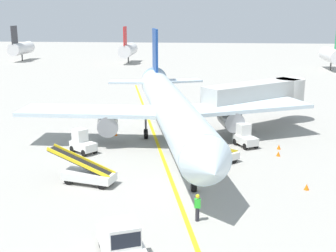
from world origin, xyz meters
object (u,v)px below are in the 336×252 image
object	(u,v)px
pushback_tug	(121,241)
safety_cone_nose_right	(116,134)
airliner	(170,107)
baggage_tug_near_wing	(245,136)
safety_cone_nose_left	(278,154)
belt_loader_forward_hold	(87,173)
belt_loader_aft_hold	(216,156)
jet_bridge	(262,94)
safety_cone_wingtip_right	(307,187)
baggage_tug_by_cargo_door	(82,142)
ground_crew_marshaller	(197,207)
safety_cone_wingtip_left	(279,147)

from	to	relation	value
pushback_tug	safety_cone_nose_right	bearing A→B (deg)	102.62
airliner	safety_cone_nose_right	xyz separation A→B (m)	(-5.64, 1.71, -3.20)
baggage_tug_near_wing	safety_cone_nose_left	distance (m)	3.85
belt_loader_forward_hold	belt_loader_aft_hold	distance (m)	10.46
jet_bridge	safety_cone_wingtip_right	bearing A→B (deg)	-85.92
belt_loader_aft_hold	safety_cone_nose_left	world-z (taller)	belt_loader_aft_hold
pushback_tug	baggage_tug_by_cargo_door	size ratio (longest dim) A/B	1.50
airliner	baggage_tug_by_cargo_door	bearing A→B (deg)	-152.19
belt_loader_forward_hold	safety_cone_nose_left	size ratio (longest dim) A/B	11.73
jet_bridge	pushback_tug	bearing A→B (deg)	-109.74
safety_cone_nose_left	baggage_tug_by_cargo_door	bearing A→B (deg)	-178.08
baggage_tug_by_cargo_door	belt_loader_aft_hold	distance (m)	11.86
baggage_tug_by_cargo_door	belt_loader_forward_hold	size ratio (longest dim) A/B	0.52
belt_loader_forward_hold	belt_loader_aft_hold	xyz separation A→B (m)	(9.25, 4.89, 0.00)
baggage_tug_near_wing	baggage_tug_by_cargo_door	size ratio (longest dim) A/B	1.01
jet_bridge	belt_loader_forward_hold	distance (m)	23.06
belt_loader_forward_hold	safety_cone_wingtip_right	world-z (taller)	belt_loader_forward_hold
jet_bridge	safety_cone_wingtip_right	world-z (taller)	jet_bridge
belt_loader_aft_hold	baggage_tug_near_wing	bearing A→B (deg)	63.10
pushback_tug	belt_loader_aft_hold	size ratio (longest dim) A/B	0.88
belt_loader_forward_hold	safety_cone_nose_right	world-z (taller)	belt_loader_forward_hold
safety_cone_nose_left	safety_cone_nose_right	size ratio (longest dim) A/B	1.00
pushback_tug	ground_crew_marshaller	bearing A→B (deg)	50.81
jet_bridge	belt_loader_forward_hold	bearing A→B (deg)	-128.58
baggage_tug_near_wing	ground_crew_marshaller	size ratio (longest dim) A/B	1.61
belt_loader_aft_hold	airliner	bearing A→B (deg)	124.79
ground_crew_marshaller	safety_cone_nose_left	distance (m)	14.41
ground_crew_marshaller	safety_cone_nose_left	bearing A→B (deg)	62.61
belt_loader_aft_hold	safety_cone_wingtip_left	bearing A→B (deg)	39.39
belt_loader_aft_hold	safety_cone_wingtip_left	size ratio (longest dim) A/B	10.45
safety_cone_wingtip_right	belt_loader_aft_hold	bearing A→B (deg)	143.61
baggage_tug_near_wing	jet_bridge	bearing A→B (deg)	73.30
airliner	baggage_tug_by_cargo_door	world-z (taller)	airliner
baggage_tug_by_cargo_door	ground_crew_marshaller	size ratio (longest dim) A/B	1.59
baggage_tug_near_wing	belt_loader_aft_hold	xyz separation A→B (m)	(-2.74, -5.40, -0.15)
airliner	belt_loader_aft_hold	size ratio (longest dim) A/B	7.62
belt_loader_aft_hold	safety_cone_wingtip_right	xyz separation A→B (m)	(6.28, -4.63, -0.56)
safety_cone_nose_left	jet_bridge	bearing A→B (deg)	92.27
belt_loader_aft_hold	safety_cone_wingtip_left	world-z (taller)	belt_loader_aft_hold
ground_crew_marshaller	safety_cone_nose_right	distance (m)	19.85
pushback_tug	baggage_tug_near_wing	distance (m)	21.35
ground_crew_marshaller	pushback_tug	bearing A→B (deg)	-129.19
pushback_tug	safety_cone_nose_right	size ratio (longest dim) A/B	9.21
jet_bridge	belt_loader_aft_hold	world-z (taller)	jet_bridge
baggage_tug_by_cargo_door	ground_crew_marshaller	world-z (taller)	baggage_tug_by_cargo_door
baggage_tug_near_wing	airliner	bearing A→B (deg)	174.39
airliner	jet_bridge	bearing A→B (deg)	36.82
pushback_tug	safety_cone_nose_right	xyz separation A→B (m)	(-5.00, 22.34, -0.77)
pushback_tug	belt_loader_aft_hold	xyz separation A→B (m)	(4.86, 14.55, -0.22)
safety_cone_wingtip_left	safety_cone_wingtip_right	xyz separation A→B (m)	(0.52, -9.36, 0.00)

